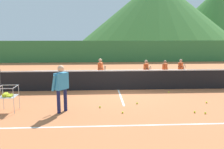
{
  "coord_description": "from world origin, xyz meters",
  "views": [
    {
      "loc": [
        -0.94,
        -11.19,
        2.7
      ],
      "look_at": [
        -0.38,
        -1.31,
        0.99
      ],
      "focal_mm": 38.27,
      "sensor_mm": 36.0,
      "label": 1
    }
  ],
  "objects_px": {
    "tennis_ball_4": "(206,102)",
    "tennis_ball_7": "(195,112)",
    "student_0": "(101,69)",
    "student_3": "(181,67)",
    "instructor": "(61,84)",
    "student_2": "(165,69)",
    "tennis_ball_6": "(123,112)",
    "tennis_ball_1": "(100,107)",
    "tennis_net": "(118,80)",
    "tennis_ball_0": "(137,103)",
    "ball_cart": "(7,95)",
    "tennis_ball_8": "(205,113)",
    "student_1": "(146,69)",
    "tennis_ball_5": "(169,92)"
  },
  "relations": [
    {
      "from": "student_0",
      "to": "tennis_ball_0",
      "type": "relative_size",
      "value": 20.11
    },
    {
      "from": "student_0",
      "to": "tennis_ball_1",
      "type": "bearing_deg",
      "value": -90.91
    },
    {
      "from": "student_0",
      "to": "student_3",
      "type": "height_order",
      "value": "student_0"
    },
    {
      "from": "tennis_net",
      "to": "student_3",
      "type": "relative_size",
      "value": 9.22
    },
    {
      "from": "tennis_ball_0",
      "to": "tennis_ball_5",
      "type": "xyz_separation_m",
      "value": [
        1.74,
        1.67,
        0.0
      ]
    },
    {
      "from": "student_0",
      "to": "tennis_ball_0",
      "type": "bearing_deg",
      "value": -70.66
    },
    {
      "from": "student_1",
      "to": "student_3",
      "type": "relative_size",
      "value": 1.04
    },
    {
      "from": "student_0",
      "to": "student_3",
      "type": "xyz_separation_m",
      "value": [
        4.72,
        0.89,
        -0.09
      ]
    },
    {
      "from": "student_1",
      "to": "tennis_ball_4",
      "type": "height_order",
      "value": "student_1"
    },
    {
      "from": "instructor",
      "to": "ball_cart",
      "type": "height_order",
      "value": "instructor"
    },
    {
      "from": "instructor",
      "to": "tennis_ball_7",
      "type": "distance_m",
      "value": 4.67
    },
    {
      "from": "student_2",
      "to": "tennis_ball_0",
      "type": "bearing_deg",
      "value": -117.9
    },
    {
      "from": "ball_cart",
      "to": "tennis_ball_4",
      "type": "height_order",
      "value": "ball_cart"
    },
    {
      "from": "instructor",
      "to": "tennis_ball_0",
      "type": "relative_size",
      "value": 24.08
    },
    {
      "from": "student_3",
      "to": "tennis_ball_6",
      "type": "height_order",
      "value": "student_3"
    },
    {
      "from": "ball_cart",
      "to": "tennis_ball_7",
      "type": "xyz_separation_m",
      "value": [
        6.44,
        -0.48,
        -0.56
      ]
    },
    {
      "from": "tennis_net",
      "to": "student_1",
      "type": "relative_size",
      "value": 8.87
    },
    {
      "from": "student_0",
      "to": "student_1",
      "type": "relative_size",
      "value": 1.09
    },
    {
      "from": "student_0",
      "to": "ball_cart",
      "type": "height_order",
      "value": "student_0"
    },
    {
      "from": "tennis_ball_6",
      "to": "tennis_ball_7",
      "type": "relative_size",
      "value": 1.0
    },
    {
      "from": "student_0",
      "to": "tennis_ball_4",
      "type": "bearing_deg",
      "value": -43.97
    },
    {
      "from": "tennis_ball_7",
      "to": "student_2",
      "type": "bearing_deg",
      "value": 85.38
    },
    {
      "from": "tennis_net",
      "to": "ball_cart",
      "type": "bearing_deg",
      "value": -143.53
    },
    {
      "from": "student_0",
      "to": "instructor",
      "type": "bearing_deg",
      "value": -106.42
    },
    {
      "from": "instructor",
      "to": "tennis_ball_8",
      "type": "distance_m",
      "value": 5.0
    },
    {
      "from": "ball_cart",
      "to": "student_3",
      "type": "bearing_deg",
      "value": 34.42
    },
    {
      "from": "tennis_net",
      "to": "tennis_ball_0",
      "type": "relative_size",
      "value": 163.91
    },
    {
      "from": "student_2",
      "to": "tennis_ball_1",
      "type": "xyz_separation_m",
      "value": [
        -3.68,
        -4.64,
        -0.69
      ]
    },
    {
      "from": "student_0",
      "to": "tennis_ball_1",
      "type": "distance_m",
      "value": 4.38
    },
    {
      "from": "tennis_net",
      "to": "tennis_ball_8",
      "type": "height_order",
      "value": "tennis_net"
    },
    {
      "from": "student_1",
      "to": "tennis_ball_7",
      "type": "distance_m",
      "value": 5.33
    },
    {
      "from": "student_2",
      "to": "tennis_ball_6",
      "type": "height_order",
      "value": "student_2"
    },
    {
      "from": "student_1",
      "to": "tennis_ball_5",
      "type": "height_order",
      "value": "student_1"
    },
    {
      "from": "tennis_net",
      "to": "tennis_ball_7",
      "type": "bearing_deg",
      "value": -56.26
    },
    {
      "from": "instructor",
      "to": "tennis_net",
      "type": "bearing_deg",
      "value": 54.78
    },
    {
      "from": "student_2",
      "to": "tennis_ball_6",
      "type": "distance_m",
      "value": 6.09
    },
    {
      "from": "instructor",
      "to": "student_1",
      "type": "relative_size",
      "value": 1.3
    },
    {
      "from": "instructor",
      "to": "tennis_ball_8",
      "type": "bearing_deg",
      "value": -5.71
    },
    {
      "from": "tennis_ball_4",
      "to": "tennis_ball_7",
      "type": "height_order",
      "value": "same"
    },
    {
      "from": "ball_cart",
      "to": "tennis_ball_7",
      "type": "bearing_deg",
      "value": -4.29
    },
    {
      "from": "tennis_ball_4",
      "to": "student_3",
      "type": "bearing_deg",
      "value": 82.73
    },
    {
      "from": "student_1",
      "to": "tennis_ball_0",
      "type": "relative_size",
      "value": 18.48
    },
    {
      "from": "student_3",
      "to": "tennis_ball_8",
      "type": "bearing_deg",
      "value": -101.34
    },
    {
      "from": "ball_cart",
      "to": "tennis_ball_4",
      "type": "xyz_separation_m",
      "value": [
        7.36,
        0.62,
        -0.56
      ]
    },
    {
      "from": "tennis_ball_6",
      "to": "student_0",
      "type": "bearing_deg",
      "value": 98.02
    },
    {
      "from": "student_2",
      "to": "tennis_ball_0",
      "type": "distance_m",
      "value": 4.84
    },
    {
      "from": "tennis_net",
      "to": "tennis_ball_6",
      "type": "xyz_separation_m",
      "value": [
        -0.14,
        -3.42,
        -0.47
      ]
    },
    {
      "from": "student_0",
      "to": "student_3",
      "type": "bearing_deg",
      "value": 10.7
    },
    {
      "from": "instructor",
      "to": "tennis_ball_1",
      "type": "distance_m",
      "value": 1.66
    },
    {
      "from": "tennis_net",
      "to": "student_1",
      "type": "height_order",
      "value": "student_1"
    }
  ]
}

